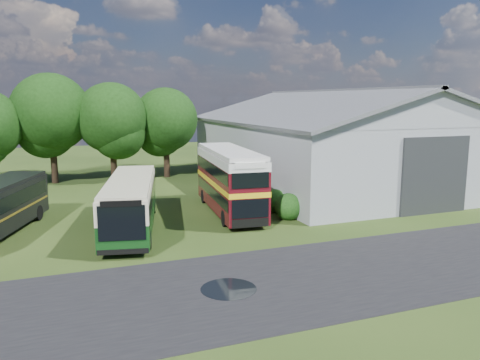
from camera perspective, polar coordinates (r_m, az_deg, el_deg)
name	(u,v)px	position (r m, az deg, el deg)	size (l,w,h in m)	color
ground	(238,260)	(21.81, -0.29, -9.77)	(120.00, 120.00, 0.00)	#1F3210
asphalt_road	(329,274)	(20.53, 10.77, -11.22)	(60.00, 8.00, 0.02)	black
puddle	(229,289)	(18.70, -1.40, -13.19)	(2.20, 2.20, 0.01)	black
storage_shed	(334,136)	(41.77, 11.39, 5.27)	(18.80, 24.80, 8.15)	gray
tree_mid	(51,113)	(44.07, -22.08, 7.60)	(6.80, 6.80, 9.60)	black
tree_right_a	(112,118)	(43.28, -15.38, 7.28)	(6.26, 6.26, 8.83)	black
tree_right_b	(166,120)	(44.84, -9.06, 7.26)	(5.98, 5.98, 8.45)	black
shrub_front	(288,219)	(29.23, 5.88, -4.74)	(1.70, 1.70, 1.70)	#194714
shrub_mid	(274,212)	(30.98, 4.22, -3.89)	(1.60, 1.60, 1.60)	#194714
shrub_back	(262,205)	(32.75, 2.74, -3.12)	(1.80, 1.80, 1.80)	#194714
bus_green_single	(131,203)	(27.09, -13.16, -2.70)	(4.67, 10.95, 2.94)	black
bus_maroon_double	(229,181)	(30.31, -1.30, -0.15)	(3.43, 9.89, 4.17)	black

